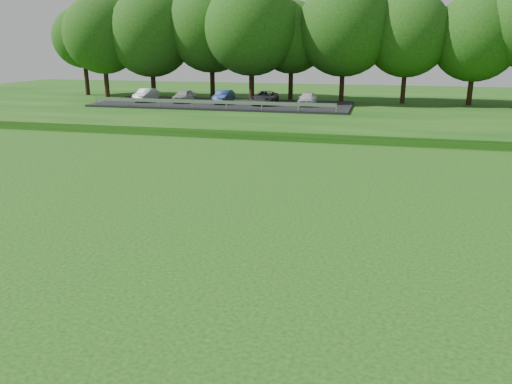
# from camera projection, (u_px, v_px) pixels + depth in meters

# --- Properties ---
(berm) EXTENTS (130.00, 30.00, 0.60)m
(berm) POSITION_uv_depth(u_px,v_px,m) (493.00, 115.00, 43.00)
(berm) COLOR #0D460E
(berm) RESTS_ON ground
(treeline) EXTENTS (104.00, 7.00, 15.00)m
(treeline) POSITION_uv_depth(u_px,v_px,m) (496.00, 21.00, 44.52)
(treeline) COLOR #13420F
(treeline) RESTS_ON berm
(parking_lot) EXTENTS (24.00, 9.00, 1.38)m
(parking_lot) POSITION_uv_depth(u_px,v_px,m) (226.00, 101.00, 47.10)
(parking_lot) COLOR black
(parking_lot) RESTS_ON berm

